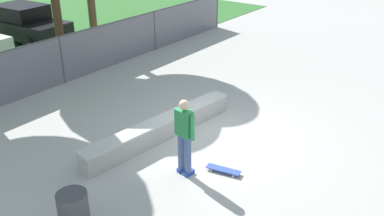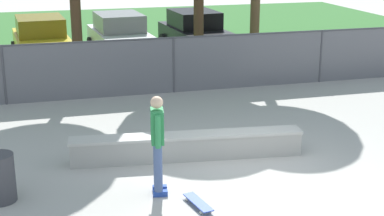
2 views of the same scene
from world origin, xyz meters
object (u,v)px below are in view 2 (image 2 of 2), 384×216
Objects in this scene: skateboard at (198,202)px; car_black at (195,32)px; concrete_ledge at (187,146)px; car_yellow at (41,40)px; car_white at (120,36)px; skateboarder at (158,141)px.

car_black reaches higher than skateboard.
skateboard is (-0.39, -2.18, -0.20)m from concrete_ledge.
concrete_ledge is 10.70m from car_yellow.
skateboard is at bearing -100.22° from concrete_ledge.
car_yellow is 1.00× the size of car_white.
skateboarder reaches higher than concrete_ledge.
skateboarder is at bearing -95.49° from car_white.
concrete_ledge is at bearing -106.58° from car_black.
skateboarder is 1.28m from skateboard.
concrete_ledge is 10.53m from car_white.
car_yellow and car_white have the same top height.
car_white is 1.00× the size of car_black.
skateboarder is 12.72m from car_black.
car_white is (0.61, 12.69, 0.77)m from skateboard.
skateboarder reaches higher than skateboard.
skateboarder is 0.42× the size of car_yellow.
concrete_ledge is at bearing 79.78° from skateboard.
concrete_ledge is 1.12× the size of car_black.
car_white is (1.15, 12.01, -0.17)m from skateboarder.
car_black is at bearing 0.76° from car_white.
skateboard is 12.73m from car_white.
skateboarder reaches higher than car_yellow.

